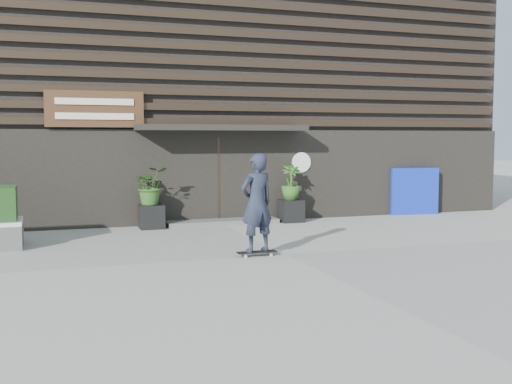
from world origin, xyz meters
name	(u,v)px	position (x,y,z in m)	size (l,w,h in m)	color
ground	(286,255)	(0.00, 0.00, 0.00)	(80.00, 80.00, 0.00)	#9A9692
entrance_step	(222,222)	(0.00, 4.60, 0.06)	(3.00, 0.80, 0.12)	#52524F
planter_pot_left	(151,217)	(-1.90, 4.40, 0.30)	(0.60, 0.60, 0.60)	black
bamboo_left	(151,186)	(-1.90, 4.40, 1.08)	(0.86, 0.75, 0.96)	#2D591E
planter_pot_right	(291,211)	(1.90, 4.40, 0.30)	(0.60, 0.60, 0.60)	black
bamboo_right	(291,182)	(1.90, 4.40, 1.08)	(0.54, 0.54, 0.96)	#2D591E
blue_tarp	(415,191)	(6.00, 4.70, 0.70)	(1.49, 0.12, 1.39)	#0D23B1
building	(178,88)	(0.00, 9.96, 3.99)	(18.00, 11.00, 8.00)	black
skateboarder	(257,203)	(-0.59, 0.02, 1.04)	(0.79, 0.62, 2.00)	black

